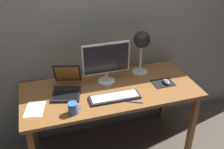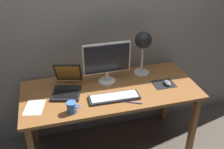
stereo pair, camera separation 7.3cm
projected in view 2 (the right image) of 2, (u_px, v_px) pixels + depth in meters
The scene contains 12 objects.
ground_plane at pixel (111, 148), 2.75m from camera, with size 4.80×4.80×0.00m, color brown.
back_wall at pixel (99, 16), 2.43m from camera, with size 4.80×0.06×2.60m, color gray.
desk at pixel (111, 96), 2.42m from camera, with size 1.60×0.70×0.74m.
monitor at pixel (107, 61), 2.37m from camera, with size 0.44×0.16×0.40m.
keyboard_main at pixel (114, 97), 2.24m from camera, with size 0.44×0.15×0.03m.
laptop at pixel (67, 83), 2.34m from camera, with size 0.32×0.40×0.23m.
desk_lamp at pixel (143, 43), 2.47m from camera, with size 0.16×0.16×0.44m.
mousepad at pixel (164, 84), 2.45m from camera, with size 0.20×0.16×0.00m, color black.
mouse at pixel (167, 83), 2.43m from camera, with size 0.06×0.10×0.03m, color slate.
coffee_mug at pixel (72, 107), 2.06m from camera, with size 0.11×0.08×0.10m.
paper_sheet_near_mouse at pixel (34, 107), 2.14m from camera, with size 0.15×0.21×0.00m, color white.
pen at pixel (134, 103), 2.19m from camera, with size 0.01×0.01×0.14m, color #2633A5.
Camera 2 is at (-0.51, -1.93, 2.04)m, focal length 41.77 mm.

